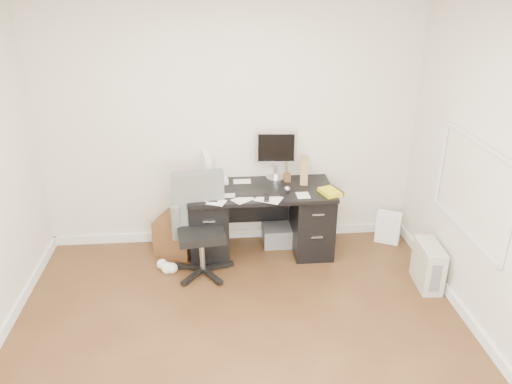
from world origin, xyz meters
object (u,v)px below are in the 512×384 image
lcd_monitor (276,155)px  office_chair (201,228)px  wicker_basket (178,234)px  desk (261,219)px  keyboard (257,193)px  pc_tower (428,265)px

lcd_monitor → office_chair: lcd_monitor is taller
office_chair → wicker_basket: bearing=114.0°
desk → lcd_monitor: 0.70m
desk → office_chair: size_ratio=1.45×
keyboard → wicker_basket: keyboard is taller
desk → pc_tower: desk is taller
lcd_monitor → pc_tower: (1.37, -1.02, -0.81)m
office_chair → pc_tower: (2.18, -0.40, -0.30)m
lcd_monitor → keyboard: 0.52m
wicker_basket → lcd_monitor: bearing=8.2°
desk → office_chair: office_chair is taller
desk → wicker_basket: (-0.90, 0.10, -0.20)m
office_chair → wicker_basket: 0.63m
office_chair → keyboard: bearing=16.4°
lcd_monitor → wicker_basket: 1.37m
wicker_basket → office_chair: bearing=-59.9°
pc_tower → wicker_basket: size_ratio=1.09×
keyboard → wicker_basket: (-0.85, 0.23, -0.56)m
keyboard → office_chair: 0.67m
desk → wicker_basket: desk is taller
lcd_monitor → office_chair: 1.14m
desk → lcd_monitor: lcd_monitor is taller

